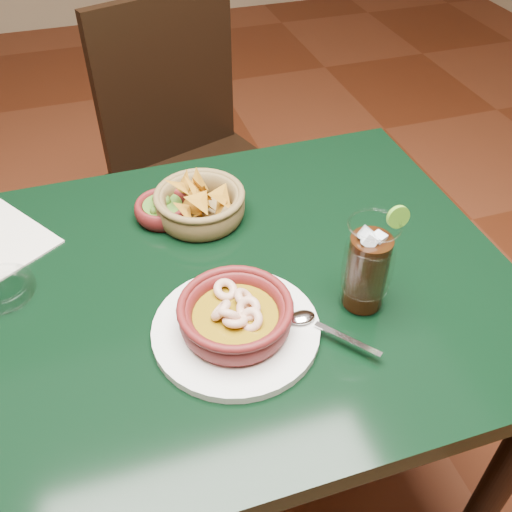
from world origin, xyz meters
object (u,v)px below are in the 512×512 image
object	(u,v)px
dining_table	(181,328)
shrimp_plate	(236,319)
cola_drink	(368,266)
dining_chair	(196,163)
chip_basket	(200,204)

from	to	relation	value
dining_table	shrimp_plate	xyz separation A→B (m)	(0.07, -0.12, 0.13)
shrimp_plate	cola_drink	distance (m)	0.23
dining_chair	shrimp_plate	size ratio (longest dim) A/B	2.95
dining_table	shrimp_plate	world-z (taller)	shrimp_plate
dining_table	dining_chair	bearing A→B (deg)	75.14
chip_basket	cola_drink	world-z (taller)	cola_drink
cola_drink	dining_table	bearing A→B (deg)	157.28
dining_chair	chip_basket	size ratio (longest dim) A/B	4.65
dining_table	dining_chair	xyz separation A→B (m)	(0.19, 0.71, -0.11)
dining_table	dining_chair	world-z (taller)	dining_chair
dining_chair	shrimp_plate	xyz separation A→B (m)	(-0.11, -0.83, 0.24)
chip_basket	cola_drink	size ratio (longest dim) A/B	1.09
dining_chair	shrimp_plate	bearing A→B (deg)	-97.83
dining_chair	cola_drink	xyz separation A→B (m)	(0.11, -0.83, 0.29)
dining_table	cola_drink	world-z (taller)	cola_drink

